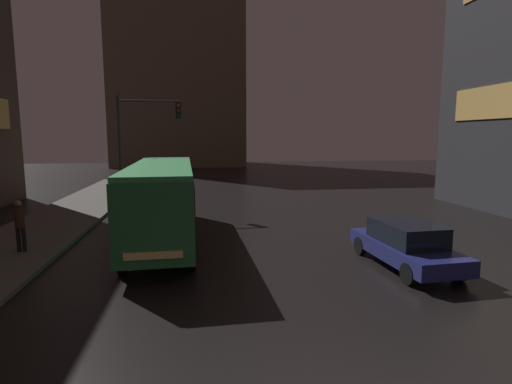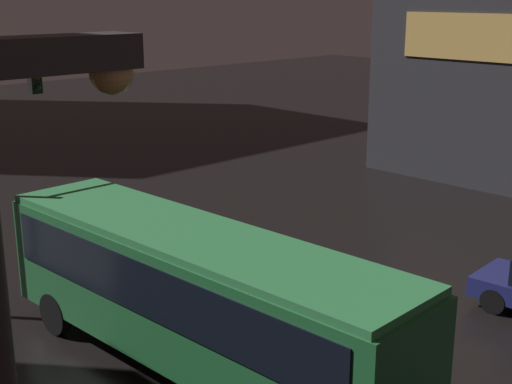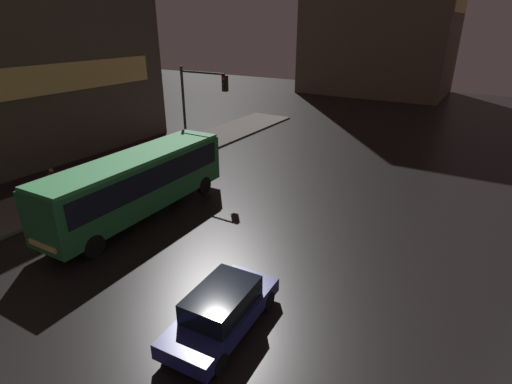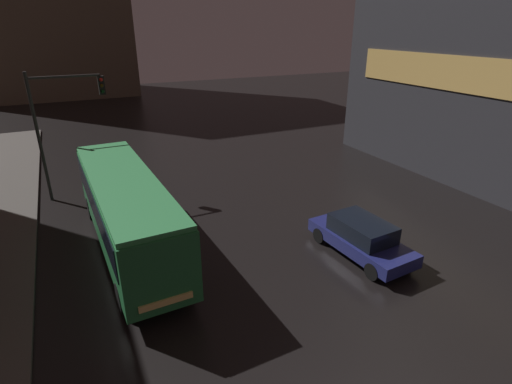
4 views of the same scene
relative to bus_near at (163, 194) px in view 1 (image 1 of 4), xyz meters
The scene contains 6 objects.
sidewalk_left 5.87m from the bus_near, behind, with size 4.00×48.00×0.15m.
building_far_backdrop 45.30m from the bus_near, 91.55° to the left, with size 18.07×12.00×28.16m.
bus_near is the anchor object (origin of this frame).
car_taxi 9.24m from the bus_near, 28.32° to the right, with size 2.10×4.53×1.47m.
pedestrian_mid 5.06m from the bus_near, 164.46° to the right, with size 0.45×0.45×1.84m.
traffic_light_main 7.44m from the bus_near, 103.87° to the left, with size 3.46×0.35×6.42m.
Camera 1 is at (-2.02, -5.19, 4.22)m, focal length 28.00 mm.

